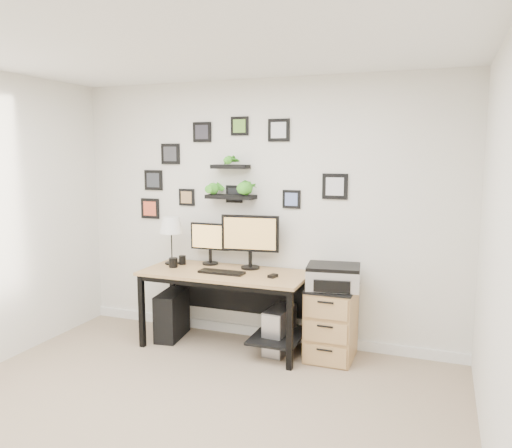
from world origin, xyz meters
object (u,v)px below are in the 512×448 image
at_px(file_cabinet, 331,322).
at_px(desk, 229,283).
at_px(table_lamp, 171,226).
at_px(mug, 173,263).
at_px(monitor_right, 250,237).
at_px(pc_tower_black, 172,315).
at_px(pc_tower_grey, 279,330).
at_px(printer, 333,277).
at_px(monitor_left, 210,240).

bearing_deg(file_cabinet, desk, -176.66).
distance_m(table_lamp, mug, 0.38).
xyz_separation_m(desk, monitor_right, (0.15, 0.16, 0.44)).
relative_size(pc_tower_black, pc_tower_grey, 1.07).
bearing_deg(desk, pc_tower_black, -179.18).
bearing_deg(table_lamp, printer, -2.24).
relative_size(mug, pc_tower_black, 0.20).
xyz_separation_m(mug, file_cabinet, (1.59, 0.11, -0.46)).
bearing_deg(file_cabinet, pc_tower_black, -177.64).
distance_m(monitor_right, printer, 0.92).
bearing_deg(mug, printer, 2.58).
bearing_deg(mug, pc_tower_grey, 3.84).
height_order(desk, mug, mug).
xyz_separation_m(monitor_left, mug, (-0.29, -0.25, -0.20)).
height_order(desk, table_lamp, table_lamp).
xyz_separation_m(mug, pc_tower_grey, (1.09, 0.07, -0.59)).
height_order(desk, monitor_right, monitor_right).
height_order(desk, pc_tower_black, desk).
height_order(desk, pc_tower_grey, desk).
xyz_separation_m(pc_tower_grey, printer, (0.51, -0.00, 0.57)).
bearing_deg(monitor_left, table_lamp, -163.89).
relative_size(monitor_left, printer, 0.84).
distance_m(monitor_left, monitor_right, 0.46).
xyz_separation_m(monitor_left, pc_tower_grey, (0.81, -0.18, -0.79)).
bearing_deg(monitor_right, table_lamp, -174.90).
bearing_deg(monitor_left, pc_tower_black, -148.36).
bearing_deg(file_cabinet, table_lamp, 178.91).
height_order(table_lamp, pc_tower_black, table_lamp).
height_order(monitor_left, pc_tower_grey, monitor_left).
bearing_deg(monitor_left, desk, -33.55).
height_order(table_lamp, printer, table_lamp).
bearing_deg(desk, monitor_right, 47.31).
bearing_deg(pc_tower_grey, file_cabinet, 3.87).
bearing_deg(mug, monitor_left, 40.88).
height_order(pc_tower_grey, printer, printer).
relative_size(table_lamp, mug, 5.07).
bearing_deg(pc_tower_black, monitor_left, 24.07).
distance_m(desk, printer, 1.03).
relative_size(monitor_left, pc_tower_black, 0.90).
distance_m(monitor_left, pc_tower_black, 0.86).
bearing_deg(pc_tower_grey, mug, -176.16).
height_order(desk, monitor_left, monitor_left).
bearing_deg(mug, table_lamp, 124.28).
xyz_separation_m(mug, printer, (1.60, 0.07, -0.02)).
bearing_deg(desk, mug, -175.29).
bearing_deg(printer, file_cabinet, 117.71).
height_order(monitor_left, monitor_right, monitor_right).
bearing_deg(pc_tower_black, mug, -44.34).
height_order(monitor_left, table_lamp, table_lamp).
height_order(monitor_right, table_lamp, monitor_right).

